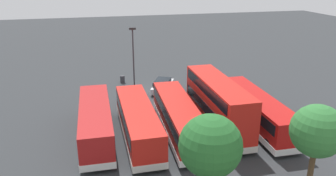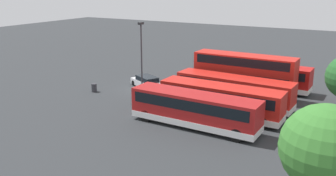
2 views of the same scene
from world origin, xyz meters
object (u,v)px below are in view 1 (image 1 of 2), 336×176
(bus_single_deck_fourth, at_px, (138,121))
(lamp_post_tall, at_px, (133,58))
(car_hatchback_silver, at_px, (163,85))
(bus_double_decker_second, at_px, (218,103))
(bus_single_deck_third, at_px, (179,117))
(bus_single_deck_fifth, at_px, (95,121))
(waste_bin_yellow, at_px, (122,79))
(bus_single_deck_near_end, at_px, (256,110))

(bus_single_deck_fourth, bearing_deg, lamp_post_tall, -96.71)
(car_hatchback_silver, distance_m, lamp_post_tall, 5.72)
(bus_double_decker_second, xyz_separation_m, bus_single_deck_third, (3.70, 0.22, -0.82))
(car_hatchback_silver, height_order, lamp_post_tall, lamp_post_tall)
(bus_single_deck_fifth, bearing_deg, lamp_post_tall, -118.75)
(car_hatchback_silver, xyz_separation_m, waste_bin_yellow, (4.32, -4.28, -0.23))
(bus_double_decker_second, relative_size, car_hatchback_silver, 2.25)
(bus_single_deck_near_end, distance_m, bus_double_decker_second, 3.78)
(bus_single_deck_fourth, bearing_deg, bus_single_deck_near_end, 179.14)
(bus_double_decker_second, xyz_separation_m, car_hatchback_silver, (2.56, -10.86, -1.75))
(bus_single_deck_fifth, bearing_deg, car_hatchback_silver, -128.96)
(bus_single_deck_third, relative_size, waste_bin_yellow, 12.53)
(waste_bin_yellow, bearing_deg, bus_single_deck_fifth, 74.83)
(bus_single_deck_near_end, xyz_separation_m, bus_double_decker_second, (3.66, -0.42, 0.82))
(bus_single_deck_third, bearing_deg, car_hatchback_silver, -95.88)
(bus_single_deck_near_end, bearing_deg, waste_bin_yellow, -55.92)
(bus_single_deck_near_end, bearing_deg, bus_single_deck_fourth, -0.86)
(car_hatchback_silver, bearing_deg, bus_single_deck_fifth, 51.04)
(bus_single_deck_fourth, distance_m, lamp_post_tall, 9.88)
(bus_single_deck_near_end, height_order, bus_single_deck_fifth, same)
(lamp_post_tall, bearing_deg, waste_bin_yellow, -83.68)
(waste_bin_yellow, bearing_deg, bus_single_deck_near_end, 124.08)
(bus_single_deck_third, xyz_separation_m, bus_single_deck_fifth, (7.10, -0.90, -0.00))
(bus_single_deck_fourth, xyz_separation_m, lamp_post_tall, (-1.10, -9.32, 3.10))
(bus_single_deck_fourth, relative_size, bus_single_deck_fifth, 1.00)
(bus_single_deck_third, xyz_separation_m, lamp_post_tall, (2.50, -9.28, 3.09))
(bus_single_deck_near_end, bearing_deg, bus_single_deck_third, -1.56)
(bus_double_decker_second, bearing_deg, bus_single_deck_third, 3.46)
(bus_single_deck_fifth, xyz_separation_m, waste_bin_yellow, (-3.92, -14.48, -1.15))
(car_hatchback_silver, bearing_deg, bus_single_deck_third, 84.12)
(bus_double_decker_second, distance_m, bus_single_deck_third, 3.80)
(lamp_post_tall, bearing_deg, bus_single_deck_fifth, 61.25)
(bus_double_decker_second, distance_m, lamp_post_tall, 11.21)
(bus_single_deck_fourth, bearing_deg, waste_bin_yellow, -91.56)
(bus_single_deck_near_end, height_order, car_hatchback_silver, bus_single_deck_near_end)
(bus_single_deck_fifth, relative_size, waste_bin_yellow, 11.99)
(bus_single_deck_third, distance_m, lamp_post_tall, 10.10)
(car_hatchback_silver, bearing_deg, bus_single_deck_near_end, 118.85)
(bus_single_deck_near_end, relative_size, bus_double_decker_second, 1.10)
(bus_single_deck_fourth, relative_size, car_hatchback_silver, 2.35)
(bus_single_deck_fifth, relative_size, lamp_post_tall, 1.41)
(bus_single_deck_third, distance_m, waste_bin_yellow, 15.74)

